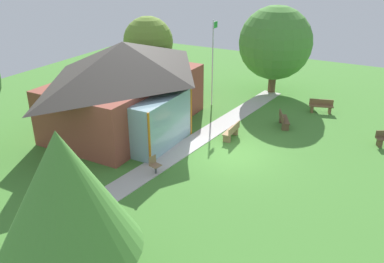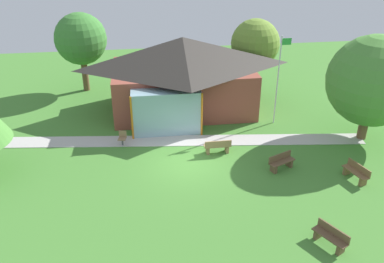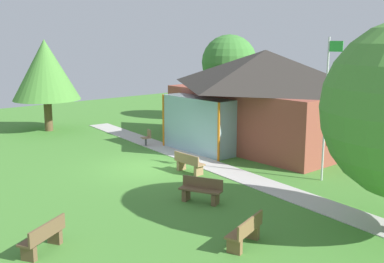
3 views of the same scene
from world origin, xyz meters
TOP-DOWN VIEW (x-y plane):
  - ground_plane at (0.00, 0.00)m, footprint 44.00×44.00m
  - pavilion at (0.45, 6.88)m, footprint 10.17×7.22m
  - footpath at (0.00, 2.48)m, footprint 21.37×3.57m
  - flagpole at (6.08, 4.16)m, footprint 0.64×0.08m
  - bench_front_right at (4.92, -6.96)m, footprint 1.12×1.52m
  - bench_rear_near_path at (1.76, 0.83)m, footprint 1.51×0.46m
  - bench_mid_right at (4.77, -1.19)m, footprint 1.55×1.03m
  - bench_lawn_far_right at (8.19, -2.64)m, footprint 0.86×1.56m
  - patio_chair_west at (-3.53, 2.45)m, footprint 0.53×0.53m
  - tree_behind_pavilion_left at (-6.40, 11.45)m, footprint 3.74×3.74m
  - tree_west_hedge at (-10.83, 0.33)m, footprint 4.01×4.01m

SIDE VIEW (x-z plane):
  - ground_plane at x=0.00m, z-range 0.00..0.00m
  - footpath at x=0.00m, z-range 0.00..0.03m
  - bench_front_right at x=4.92m, z-range -0.02..0.82m
  - bench_rear_near_path at x=1.76m, z-range -0.02..0.82m
  - bench_mid_right at x=4.77m, z-range -0.02..0.82m
  - bench_lawn_far_right at x=8.19m, z-range -0.02..0.82m
  - patio_chair_west at x=-3.53m, z-range -0.01..0.85m
  - pavilion at x=0.45m, z-range 0.11..5.11m
  - flagpole at x=6.08m, z-range 0.29..5.93m
  - tree_west_hedge at x=-10.83m, z-range 0.93..6.45m
  - tree_behind_pavilion_left at x=-6.40m, z-range 1.01..6.83m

